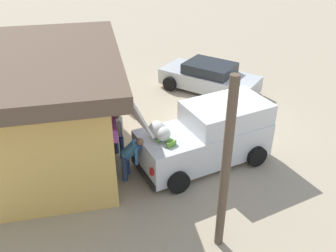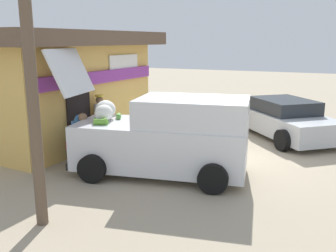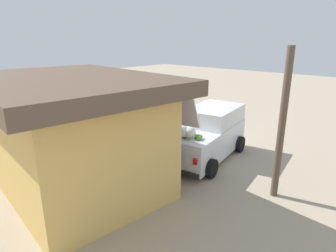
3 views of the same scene
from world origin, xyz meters
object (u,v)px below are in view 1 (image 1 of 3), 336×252
object	(u,v)px
delivery_van	(208,135)
vendor_standing	(118,130)
storefront_bar	(44,107)
parked_sedan	(209,78)
customer_bending	(131,154)
unloaded_banana_pile	(103,186)
paint_bucket	(132,110)

from	to	relation	value
delivery_van	vendor_standing	xyz separation A→B (m)	(1.10, 2.59, -0.00)
storefront_bar	parked_sedan	world-z (taller)	storefront_bar
customer_bending	delivery_van	bearing A→B (deg)	-86.37
unloaded_banana_pile	paint_bucket	xyz separation A→B (m)	(4.28, -1.77, -0.02)
vendor_standing	customer_bending	world-z (taller)	vendor_standing
unloaded_banana_pile	customer_bending	bearing A→B (deg)	-65.28
paint_bucket	vendor_standing	bearing A→B (deg)	159.10
parked_sedan	customer_bending	world-z (taller)	customer_bending
delivery_van	storefront_bar	bearing A→B (deg)	70.89
parked_sedan	vendor_standing	bearing A→B (deg)	128.75
delivery_van	paint_bucket	world-z (taller)	delivery_van
parked_sedan	unloaded_banana_pile	size ratio (longest dim) A/B	4.88
unloaded_banana_pile	parked_sedan	bearing A→B (deg)	-45.17
delivery_van	customer_bending	world-z (taller)	delivery_van
storefront_bar	vendor_standing	world-z (taller)	storefront_bar
vendor_standing	storefront_bar	bearing A→B (deg)	75.93
delivery_van	unloaded_banana_pile	size ratio (longest dim) A/B	5.31
customer_bending	paint_bucket	distance (m)	4.01
storefront_bar	parked_sedan	xyz separation A→B (m)	(3.26, -6.80, -1.20)
storefront_bar	delivery_van	xyz separation A→B (m)	(-1.62, -4.67, -0.86)
storefront_bar	paint_bucket	size ratio (longest dim) A/B	17.13
parked_sedan	vendor_standing	world-z (taller)	vendor_standing
storefront_bar	vendor_standing	bearing A→B (deg)	-104.07
delivery_van	customer_bending	xyz separation A→B (m)	(-0.16, 2.45, -0.11)
customer_bending	unloaded_banana_pile	world-z (taller)	customer_bending
delivery_van	vendor_standing	size ratio (longest dim) A/B	2.90
vendor_standing	unloaded_banana_pile	size ratio (longest dim) A/B	1.83
vendor_standing	paint_bucket	bearing A→B (deg)	-20.90
storefront_bar	customer_bending	bearing A→B (deg)	-128.60
delivery_van	parked_sedan	size ratio (longest dim) A/B	1.09
storefront_bar	parked_sedan	distance (m)	7.64
parked_sedan	storefront_bar	bearing A→B (deg)	115.64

